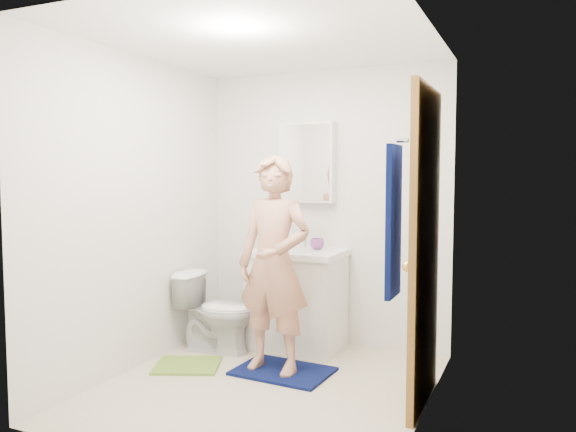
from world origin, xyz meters
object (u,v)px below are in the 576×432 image
object	(u,v)px
toothbrush_cup	(317,244)
vanity_cabinet	(297,302)
towel	(394,221)
toilet	(216,312)
medicine_cabinet	(307,163)
man	(274,264)
soap_dispenser	(273,238)

from	to	relation	value
toothbrush_cup	vanity_cabinet	bearing A→B (deg)	-148.57
towel	toilet	xyz separation A→B (m)	(-1.77, 1.13, -0.92)
towel	medicine_cabinet	bearing A→B (deg)	124.61
toilet	man	size ratio (longest dim) A/B	0.41
toilet	vanity_cabinet	bearing A→B (deg)	-63.09
toilet	towel	bearing A→B (deg)	-126.56
medicine_cabinet	man	distance (m)	1.17
vanity_cabinet	medicine_cabinet	size ratio (longest dim) A/B	1.14
toilet	toothbrush_cup	distance (m)	1.03
vanity_cabinet	toilet	xyz separation A→B (m)	(-0.59, -0.36, -0.07)
toilet	toothbrush_cup	xyz separation A→B (m)	(0.74, 0.45, 0.56)
towel	toothbrush_cup	distance (m)	1.92
medicine_cabinet	soap_dispenser	distance (m)	0.73
medicine_cabinet	vanity_cabinet	bearing A→B (deg)	-90.00
towel	soap_dispenser	bearing A→B (deg)	133.62
towel	toothbrush_cup	xyz separation A→B (m)	(-1.03, 1.58, -0.35)
toilet	man	distance (m)	0.89
toothbrush_cup	towel	bearing A→B (deg)	-56.79
towel	toilet	bearing A→B (deg)	147.50
soap_dispenser	toothbrush_cup	size ratio (longest dim) A/B	1.53
toothbrush_cup	man	xyz separation A→B (m)	(-0.06, -0.74, -0.07)
towel	toothbrush_cup	world-z (taller)	towel
medicine_cabinet	towel	size ratio (longest dim) A/B	0.87
towel	man	xyz separation A→B (m)	(-1.09, 0.84, -0.42)
toothbrush_cup	medicine_cabinet	bearing A→B (deg)	137.85
toilet	man	world-z (taller)	man
medicine_cabinet	soap_dispenser	size ratio (longest dim) A/B	3.79
toilet	soap_dispenser	size ratio (longest dim) A/B	3.62
toilet	soap_dispenser	bearing A→B (deg)	-51.97
vanity_cabinet	towel	xyz separation A→B (m)	(1.18, -1.48, 0.85)
vanity_cabinet	man	xyz separation A→B (m)	(0.09, -0.65, 0.43)
soap_dispenser	man	bearing A→B (deg)	-64.05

